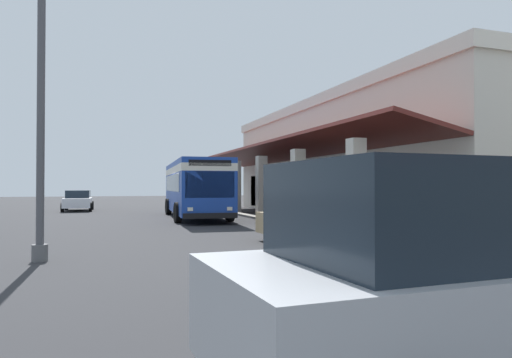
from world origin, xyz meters
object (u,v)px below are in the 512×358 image
at_px(parked_sedan_green, 481,249).
at_px(lot_light_pole, 41,83).
at_px(transit_bus, 195,185).
at_px(parked_sedan_tan, 327,218).
at_px(pedestrian, 291,206).
at_px(potted_palm, 317,208).
at_px(parked_sedan_white, 78,200).
at_px(parked_suv_silver, 479,272).

xyz_separation_m(parked_sedan_green, lot_light_pole, (-6.04, -7.16, 3.46)).
bearing_deg(lot_light_pole, transit_bus, 155.00).
relative_size(parked_sedan_green, parked_sedan_tan, 1.00).
xyz_separation_m(parked_sedan_tan, pedestrian, (-2.70, -0.12, 0.26)).
xyz_separation_m(parked_sedan_tan, potted_palm, (-5.63, 2.45, 0.01)).
bearing_deg(parked_sedan_green, parked_sedan_white, -166.14).
bearing_deg(parked_suv_silver, transit_bus, 175.03).
relative_size(parked_suv_silver, potted_palm, 1.63).
bearing_deg(potted_palm, pedestrian, -41.29).
bearing_deg(parked_sedan_white, parked_sedan_tan, 21.03).
height_order(parked_sedan_white, potted_palm, potted_palm).
bearing_deg(parked_sedan_tan, transit_bus, -171.26).
xyz_separation_m(parked_suv_silver, parked_sedan_white, (-32.24, -4.63, -0.27)).
distance_m(parked_sedan_tan, parked_sedan_white, 23.64).
xyz_separation_m(pedestrian, lot_light_pole, (4.21, -8.22, 3.21)).
height_order(parked_sedan_green, potted_palm, potted_palm).
height_order(parked_sedan_white, pedestrian, pedestrian).
height_order(parked_sedan_green, parked_sedan_tan, same).
height_order(potted_palm, lot_light_pole, lot_light_pole).
relative_size(transit_bus, parked_sedan_green, 2.57).
distance_m(parked_sedan_green, lot_light_pole, 9.98).
xyz_separation_m(transit_bus, pedestrian, (9.61, 1.78, -0.84)).
height_order(transit_bus, parked_sedan_green, transit_bus).
xyz_separation_m(parked_sedan_green, parked_sedan_tan, (-7.54, 1.18, 0.00)).
bearing_deg(lot_light_pole, potted_palm, 123.49).
bearing_deg(potted_palm, transit_bus, -146.96).
distance_m(parked_suv_silver, potted_palm, 17.03).
distance_m(parked_sedan_green, parked_sedan_white, 30.49).
height_order(pedestrian, potted_palm, potted_palm).
distance_m(parked_sedan_tan, potted_palm, 6.14).
xyz_separation_m(parked_suv_silver, pedestrian, (-12.89, 3.73, -0.01)).
height_order(parked_sedan_white, lot_light_pole, lot_light_pole).
distance_m(parked_suv_silver, lot_light_pole, 10.28).
bearing_deg(parked_sedan_white, pedestrian, 23.37).
xyz_separation_m(parked_sedan_white, potted_palm, (16.43, 10.94, 0.01)).
relative_size(parked_sedan_green, lot_light_pole, 0.56).
bearing_deg(parked_sedan_green, pedestrian, 174.08).
distance_m(transit_bus, parked_sedan_white, 11.81).
bearing_deg(parked_sedan_green, potted_palm, 164.58).
bearing_deg(parked_suv_silver, potted_palm, 158.26).
bearing_deg(lot_light_pole, parked_suv_silver, 27.36).
bearing_deg(parked_sedan_tan, potted_palm, 156.47).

